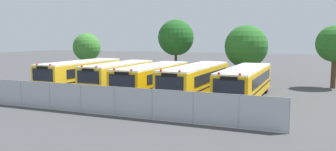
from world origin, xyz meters
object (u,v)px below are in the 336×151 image
Objects in this scene: school_bus_0 at (81,73)px; traffic_cone at (100,105)px; school_bus_3 at (196,80)px; school_bus_4 at (245,82)px; school_bus_1 at (119,75)px; tree_1 at (175,37)px; tree_2 at (246,46)px; school_bus_2 at (153,78)px; tree_0 at (86,47)px; tree_3 at (335,43)px.

school_bus_0 reaches higher than traffic_cone.
school_bus_3 reaches higher than school_bus_4.
school_bus_1 reaches higher than school_bus_4.
tree_1 reaches higher than tree_2.
school_bus_3 is at bearing 178.96° from school_bus_2.
traffic_cone is at bearing -84.66° from tree_1.
school_bus_2 is 17.80m from tree_0.
tree_2 is 1.03× the size of tree_3.
tree_1 is (1.00, 11.22, 3.50)m from school_bus_1.
tree_2 reaches higher than school_bus_3.
tree_1 reaches higher than school_bus_4.
traffic_cone is (-15.16, -16.16, -4.00)m from tree_3.
school_bus_2 is 17.39m from tree_3.
school_bus_3 is 24.32× the size of traffic_cone.
tree_0 is 0.77× the size of tree_1.
tree_1 is at bearing 5.71° from tree_0.
tree_0 is at bearing -35.69° from school_bus_2.
traffic_cone is at bearing -133.16° from tree_3.
tree_0 reaches higher than school_bus_4.
school_bus_2 is at bearing -146.62° from tree_3.
school_bus_3 is at bearing -99.14° from tree_2.
school_bus_3 is at bearing 179.33° from school_bus_0.
school_bus_2 is 6.87m from traffic_cone.
school_bus_3 is at bearing -137.70° from tree_3.
tree_2 reaches higher than traffic_cone.
school_bus_2 is (3.54, -0.33, -0.02)m from school_bus_1.
tree_3 is at bearing -153.47° from school_bus_1.
school_bus_1 is 14.77m from tree_2.
school_bus_1 is at bearing -153.00° from tree_3.
school_bus_3 is 3.84m from school_bus_4.
tree_2 is (-1.94, 11.27, 2.50)m from school_bus_4.
school_bus_0 is 17.65m from tree_2.
tree_3 is (16.87, -2.11, -0.65)m from tree_1.
tree_0 is 11.65× the size of traffic_cone.
tree_3 is (8.60, -2.13, 0.37)m from tree_2.
tree_2 is at bearing -116.04° from school_bus_2.
tree_1 is 8.33m from tree_2.
school_bus_2 is at bearing 3.24° from school_bus_4.
school_bus_2 is at bearing 179.43° from school_bus_0.
school_bus_0 is 1.06× the size of school_bus_1.
school_bus_0 reaches higher than school_bus_4.
tree_3 is at bearing -125.06° from school_bus_4.
school_bus_0 is at bearing 2.42° from school_bus_1.
school_bus_3 is 8.20m from traffic_cone.
tree_0 is 22.02m from traffic_cone.
school_bus_4 is (3.82, 0.39, -0.04)m from school_bus_3.
school_bus_0 reaches higher than school_bus_2.
tree_3 is (17.87, 9.11, 2.85)m from school_bus_1.
tree_0 is 0.90× the size of tree_3.
tree_0 is at bearing -174.29° from tree_1.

